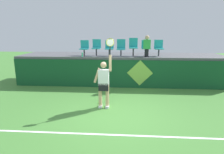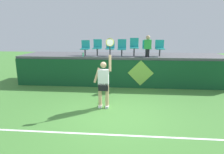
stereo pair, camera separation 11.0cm
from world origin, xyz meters
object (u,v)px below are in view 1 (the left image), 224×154
stadium_chair_6 (159,47)px  spectator_0 (147,46)px  stadium_chair_4 (133,46)px  stadium_chair_1 (97,47)px  stadium_chair_2 (109,47)px  stadium_chair_5 (146,47)px  tennis_player (104,82)px  tennis_ball (99,103)px  stadium_chair_3 (121,47)px  water_bottle (82,55)px  stadium_chair_0 (84,47)px

stadium_chair_6 → spectator_0: size_ratio=0.78×
stadium_chair_4 → stadium_chair_1: bearing=-179.9°
stadium_chair_2 → stadium_chair_5: stadium_chair_5 is taller
stadium_chair_5 → tennis_player: bearing=-118.4°
stadium_chair_1 → stadium_chair_6: bearing=-0.0°
tennis_player → stadium_chair_5: 3.94m
tennis_ball → stadium_chair_3: bearing=75.5°
stadium_chair_3 → spectator_0: spectator_0 is taller
stadium_chair_1 → stadium_chair_4: size_ratio=0.92×
tennis_ball → stadium_chair_4: size_ratio=0.07×
tennis_player → stadium_chair_1: tennis_player is taller
water_bottle → stadium_chair_1: 0.93m
stadium_chair_2 → stadium_chair_5: 1.89m
stadium_chair_0 → stadium_chair_5: 3.21m
stadium_chair_1 → stadium_chair_3: stadium_chair_3 is taller
stadium_chair_2 → stadium_chair_5: size_ratio=0.96×
stadium_chair_3 → stadium_chair_2: bearing=-179.1°
tennis_player → tennis_ball: size_ratio=38.44×
stadium_chair_4 → stadium_chair_6: (1.30, -0.00, -0.05)m
water_bottle → stadium_chair_5: 3.27m
tennis_player → stadium_chair_2: (-0.08, 3.35, 0.99)m
stadium_chair_3 → stadium_chair_6: bearing=-0.2°
water_bottle → spectator_0: spectator_0 is taller
stadium_chair_4 → stadium_chair_6: 1.30m
stadium_chair_2 → stadium_chair_6: stadium_chair_6 is taller
stadium_chair_0 → stadium_chair_3: stadium_chair_3 is taller
tennis_player → stadium_chair_1: (-0.76, 3.35, 1.02)m
stadium_chair_4 → stadium_chair_5: 0.65m
tennis_player → water_bottle: bearing=116.7°
stadium_chair_0 → stadium_chair_4: (2.56, 0.00, 0.08)m
stadium_chair_1 → stadium_chair_3: 1.29m
stadium_chair_3 → stadium_chair_1: bearing=-179.8°
water_bottle → stadium_chair_6: stadium_chair_6 is taller
stadium_chair_4 → water_bottle: bearing=-167.2°
spectator_0 → stadium_chair_5: bearing=90.0°
tennis_ball → stadium_chair_2: size_ratio=0.08×
stadium_chair_0 → stadium_chair_5: stadium_chair_5 is taller
stadium_chair_1 → tennis_player: bearing=-77.2°
stadium_chair_1 → stadium_chair_6: 3.21m
water_bottle → stadium_chair_1: (0.64, 0.58, 0.36)m
water_bottle → stadium_chair_2: stadium_chair_2 is taller
water_bottle → stadium_chair_0: (-0.01, 0.58, 0.32)m
tennis_ball → water_bottle: bearing=115.8°
stadium_chair_2 → stadium_chair_5: bearing=-0.0°
stadium_chair_0 → stadium_chair_2: (1.32, -0.00, 0.01)m
stadium_chair_3 → spectator_0: size_ratio=0.80×
stadium_chair_3 → stadium_chair_6: (1.93, -0.01, 0.01)m
spectator_0 → stadium_chair_0: bearing=172.8°
tennis_ball → stadium_chair_0: bearing=111.4°
tennis_ball → spectator_0: spectator_0 is taller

